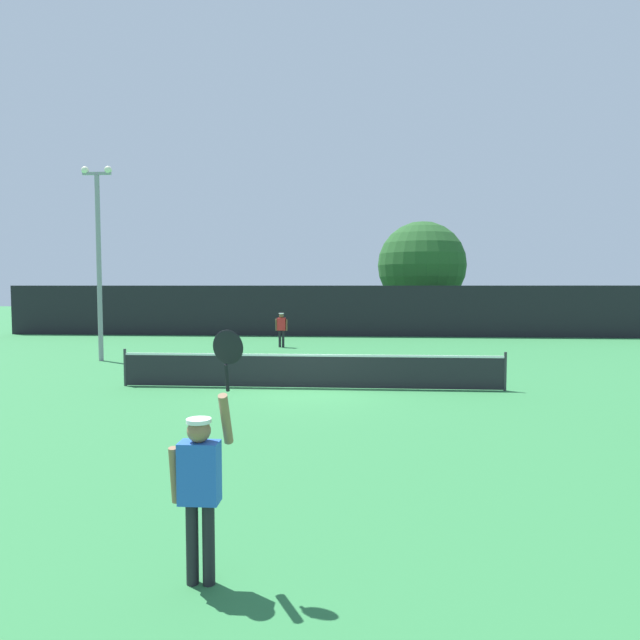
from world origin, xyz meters
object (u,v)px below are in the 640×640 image
(player_receiving, at_px, (281,326))
(parked_car_mid, at_px, (432,318))
(player_serving, at_px, (201,475))
(large_tree, at_px, (422,266))
(light_pole, at_px, (99,250))
(tennis_ball, at_px, (300,367))
(parked_car_near, at_px, (359,317))

(player_receiving, height_order, parked_car_mid, parked_car_mid)
(player_serving, bearing_deg, large_tree, 79.73)
(light_pole, distance_m, large_tree, 20.79)
(light_pole, bearing_deg, tennis_ball, -9.08)
(player_receiving, relative_size, large_tree, 0.23)
(parked_car_near, height_order, parked_car_mid, same)
(player_serving, distance_m, parked_car_mid, 32.46)
(large_tree, bearing_deg, parked_car_near, 165.21)
(large_tree, xyz_separation_m, parked_car_mid, (0.83, 1.08, -3.42))
(player_serving, distance_m, tennis_ball, 14.14)
(player_serving, height_order, light_pole, light_pole)
(parked_car_near, relative_size, parked_car_mid, 0.99)
(parked_car_near, xyz_separation_m, parked_car_mid, (4.83, 0.03, 0.00))
(light_pole, xyz_separation_m, parked_car_near, (9.98, 16.45, -3.48))
(tennis_ball, bearing_deg, parked_car_near, 83.17)
(light_pole, relative_size, large_tree, 1.05)
(large_tree, height_order, parked_car_near, large_tree)
(player_receiving, distance_m, parked_car_mid, 14.19)
(player_receiving, distance_m, light_pole, 8.75)
(parked_car_near, bearing_deg, player_serving, -94.22)
(player_serving, xyz_separation_m, light_pole, (-8.41, 15.34, 3.19))
(player_serving, height_order, parked_car_near, player_serving)
(large_tree, xyz_separation_m, parked_car_near, (-3.99, 1.05, -3.42))
(player_receiving, bearing_deg, light_pole, 39.15)
(parked_car_mid, bearing_deg, player_serving, -99.10)
(player_receiving, relative_size, parked_car_mid, 0.38)
(light_pole, xyz_separation_m, parked_car_mid, (14.81, 16.48, -3.48))
(large_tree, bearing_deg, player_receiving, -126.77)
(tennis_ball, bearing_deg, player_serving, -87.78)
(player_serving, height_order, parked_car_mid, player_serving)
(tennis_ball, distance_m, parked_car_near, 17.85)
(tennis_ball, distance_m, parked_car_mid, 19.06)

